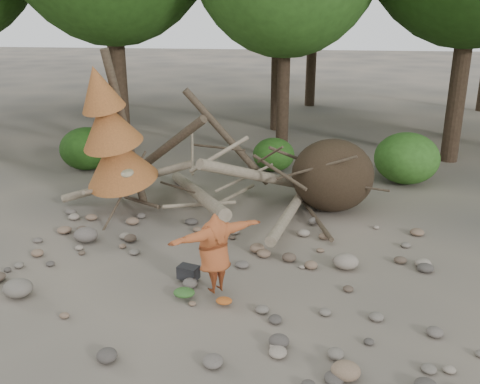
# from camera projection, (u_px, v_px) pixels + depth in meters

# --- Properties ---
(ground) EXTENTS (120.00, 120.00, 0.00)m
(ground) POSITION_uv_depth(u_px,v_px,m) (210.00, 280.00, 10.94)
(ground) COLOR #514C44
(ground) RESTS_ON ground
(deadfall_pile) EXTENTS (8.55, 5.24, 3.30)m
(deadfall_pile) POSITION_uv_depth(u_px,v_px,m) (311.00, 177.00, 14.36)
(deadfall_pile) COLOR #332619
(deadfall_pile) RESTS_ON ground
(dead_conifer) EXTENTS (2.06, 2.16, 4.35)m
(dead_conifer) POSITION_uv_depth(u_px,v_px,m) (112.00, 137.00, 13.76)
(dead_conifer) COLOR #4C3F30
(dead_conifer) RESTS_ON ground
(bush_left) EXTENTS (1.80, 1.80, 1.44)m
(bush_left) POSITION_uv_depth(u_px,v_px,m) (87.00, 149.00, 18.08)
(bush_left) COLOR #1E4512
(bush_left) RESTS_ON ground
(bush_mid) EXTENTS (1.40, 1.40, 1.12)m
(bush_mid) POSITION_uv_depth(u_px,v_px,m) (274.00, 155.00, 17.96)
(bush_mid) COLOR #285719
(bush_mid) RESTS_ON ground
(bush_right) EXTENTS (2.00, 2.00, 1.60)m
(bush_right) POSITION_uv_depth(u_px,v_px,m) (407.00, 158.00, 16.65)
(bush_right) COLOR #326820
(bush_right) RESTS_ON ground
(frisbee_thrower) EXTENTS (2.72, 1.68, 2.34)m
(frisbee_thrower) POSITION_uv_depth(u_px,v_px,m) (215.00, 252.00, 10.12)
(frisbee_thrower) COLOR #9C4823
(frisbee_thrower) RESTS_ON ground
(backpack) EXTENTS (0.47, 0.38, 0.27)m
(backpack) POSITION_uv_depth(u_px,v_px,m) (188.00, 275.00, 10.84)
(backpack) COLOR black
(backpack) RESTS_ON ground
(cloth_green) EXTENTS (0.41, 0.35, 0.16)m
(cloth_green) POSITION_uv_depth(u_px,v_px,m) (184.00, 295.00, 10.21)
(cloth_green) COLOR #2F5A24
(cloth_green) RESTS_ON ground
(cloth_orange) EXTENTS (0.31, 0.25, 0.11)m
(cloth_orange) POSITION_uv_depth(u_px,v_px,m) (224.00, 303.00, 9.97)
(cloth_orange) COLOR #A24E1B
(cloth_orange) RESTS_ON ground
(boulder_front_left) EXTENTS (0.57, 0.51, 0.34)m
(boulder_front_left) POSITION_uv_depth(u_px,v_px,m) (18.00, 288.00, 10.27)
(boulder_front_left) COLOR #6A6258
(boulder_front_left) RESTS_ON ground
(boulder_front_right) EXTENTS (0.45, 0.40, 0.27)m
(boulder_front_right) POSITION_uv_depth(u_px,v_px,m) (346.00, 371.00, 8.01)
(boulder_front_right) COLOR #7F664F
(boulder_front_right) RESTS_ON ground
(boulder_mid_right) EXTENTS (0.54, 0.48, 0.32)m
(boulder_mid_right) POSITION_uv_depth(u_px,v_px,m) (346.00, 261.00, 11.36)
(boulder_mid_right) COLOR gray
(boulder_mid_right) RESTS_ON ground
(boulder_mid_left) EXTENTS (0.57, 0.52, 0.34)m
(boulder_mid_left) POSITION_uv_depth(u_px,v_px,m) (86.00, 235.00, 12.65)
(boulder_mid_left) COLOR #625952
(boulder_mid_left) RESTS_ON ground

